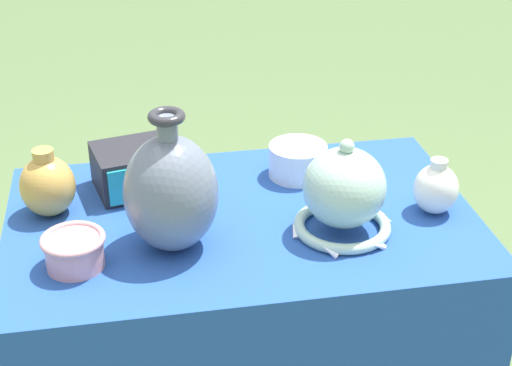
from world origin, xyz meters
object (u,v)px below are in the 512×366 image
object	(u,v)px
pot_squat_porcelain	(298,160)
jar_round_ivory	(436,188)
vase_dome_bell	(344,194)
cup_wide_rose	(74,250)
mosaic_tile_box	(134,169)
jar_round_ochre	(48,185)
vase_tall_bulbous	(171,192)

from	to	relation	value
pot_squat_porcelain	jar_round_ivory	size ratio (longest dim) A/B	1.08
vase_dome_bell	jar_round_ivory	xyz separation A→B (m)	(0.20, 0.04, -0.03)
cup_wide_rose	jar_round_ivory	bearing A→B (deg)	5.59
mosaic_tile_box	pot_squat_porcelain	xyz separation A→B (m)	(0.36, -0.00, -0.01)
mosaic_tile_box	pot_squat_porcelain	distance (m)	0.36
cup_wide_rose	pot_squat_porcelain	distance (m)	0.55
pot_squat_porcelain	jar_round_ochre	distance (m)	0.54
vase_dome_bell	jar_round_ochre	bearing A→B (deg)	163.33
jar_round_ivory	cup_wide_rose	bearing A→B (deg)	-174.41
mosaic_tile_box	cup_wide_rose	xyz separation A→B (m)	(-0.12, -0.28, -0.01)
jar_round_ochre	jar_round_ivory	bearing A→B (deg)	-9.71
vase_tall_bulbous	vase_dome_bell	bearing A→B (deg)	-0.99
vase_tall_bulbous	jar_round_ivory	xyz separation A→B (m)	(0.53, 0.03, -0.06)
mosaic_tile_box	jar_round_ochre	bearing A→B (deg)	-168.65
cup_wide_rose	vase_tall_bulbous	bearing A→B (deg)	11.81
mosaic_tile_box	jar_round_ochre	distance (m)	0.19
jar_round_ochre	cup_wide_rose	bearing A→B (deg)	-75.05
vase_tall_bulbous	cup_wide_rose	distance (m)	0.20
vase_tall_bulbous	cup_wide_rose	xyz separation A→B (m)	(-0.18, -0.04, -0.08)
pot_squat_porcelain	jar_round_ivory	distance (m)	0.31
vase_dome_bell	jar_round_ochre	world-z (taller)	vase_dome_bell
jar_round_ochre	mosaic_tile_box	bearing A→B (deg)	23.40
jar_round_ochre	jar_round_ivory	size ratio (longest dim) A/B	1.21
mosaic_tile_box	jar_round_ochre	size ratio (longest dim) A/B	1.30
vase_dome_bell	cup_wide_rose	bearing A→B (deg)	-176.37
jar_round_ochre	jar_round_ivory	world-z (taller)	jar_round_ochre
vase_dome_bell	jar_round_ochre	xyz separation A→B (m)	(-0.56, 0.17, -0.02)
mosaic_tile_box	jar_round_ochre	world-z (taller)	jar_round_ochre
cup_wide_rose	jar_round_ochre	bearing A→B (deg)	104.95
vase_tall_bulbous	cup_wide_rose	bearing A→B (deg)	-168.19
cup_wide_rose	jar_round_ivory	size ratio (longest dim) A/B	1.00
vase_dome_bell	mosaic_tile_box	size ratio (longest dim) A/B	1.09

